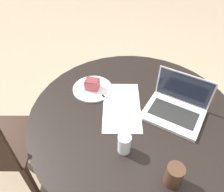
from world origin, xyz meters
TOP-DOWN VIEW (x-y plane):
  - ground_plane at (0.00, 0.00)m, footprint 12.00×12.00m
  - dining_table at (0.00, 0.00)m, footprint 1.19×1.19m
  - paper_document at (0.04, 0.08)m, footprint 0.44×0.31m
  - plate at (0.13, 0.29)m, footprint 0.25×0.25m
  - cake_slice at (0.13, 0.29)m, footprint 0.07×0.09m
  - fork at (0.11, 0.25)m, footprint 0.11×0.15m
  - coffee_glass at (-0.35, -0.24)m, footprint 0.08×0.08m
  - water_glass at (-0.25, -0.00)m, footprint 0.06×0.06m
  - laptop at (0.07, -0.22)m, footprint 0.32×0.37m

SIDE VIEW (x-z plane):
  - ground_plane at x=0.00m, z-range 0.00..0.00m
  - dining_table at x=0.00m, z-range 0.22..0.94m
  - paper_document at x=0.04m, z-range 0.72..0.73m
  - plate at x=0.13m, z-range 0.72..0.73m
  - fork at x=0.11m, z-range 0.73..0.74m
  - laptop at x=0.07m, z-range 0.65..0.86m
  - cake_slice at x=0.13m, z-range 0.73..0.80m
  - water_glass at x=-0.25m, z-range 0.72..0.83m
  - coffee_glass at x=-0.35m, z-range 0.72..0.84m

